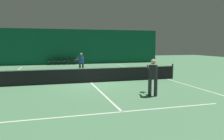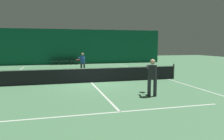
{
  "view_description": "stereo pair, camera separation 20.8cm",
  "coord_description": "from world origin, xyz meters",
  "px_view_note": "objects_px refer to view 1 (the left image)",
  "views": [
    {
      "loc": [
        -2.47,
        -13.75,
        2.46
      ],
      "look_at": [
        0.87,
        -1.99,
        1.01
      ],
      "focal_mm": 35.0,
      "sensor_mm": 36.0,
      "label": 1
    },
    {
      "loc": [
        -2.27,
        -13.81,
        2.46
      ],
      "look_at": [
        0.87,
        -1.99,
        1.01
      ],
      "focal_mm": 35.0,
      "sensor_mm": 36.0,
      "label": 2
    }
  ],
  "objects_px": {
    "courtside_chair_4": "(71,61)",
    "courtside_chair_0": "(51,61)",
    "tennis_net": "(91,75)",
    "player_far": "(81,61)",
    "player_near": "(153,75)",
    "courtside_chair_3": "(66,61)",
    "courtside_chair_1": "(56,61)",
    "courtside_chair_2": "(61,61)",
    "courtside_chair_5": "(75,60)"
  },
  "relations": [
    {
      "from": "player_near",
      "to": "courtside_chair_3",
      "type": "bearing_deg",
      "value": 25.11
    },
    {
      "from": "courtside_chair_0",
      "to": "courtside_chair_1",
      "type": "relative_size",
      "value": 1.0
    },
    {
      "from": "player_far",
      "to": "courtside_chair_2",
      "type": "xyz_separation_m",
      "value": [
        -1.34,
        8.2,
        -0.52
      ]
    },
    {
      "from": "courtside_chair_4",
      "to": "courtside_chair_0",
      "type": "bearing_deg",
      "value": -90.0
    },
    {
      "from": "tennis_net",
      "to": "courtside_chair_1",
      "type": "relative_size",
      "value": 14.29
    },
    {
      "from": "courtside_chair_3",
      "to": "courtside_chair_0",
      "type": "bearing_deg",
      "value": -90.0
    },
    {
      "from": "courtside_chair_1",
      "to": "courtside_chair_5",
      "type": "xyz_separation_m",
      "value": [
        2.35,
        0.0,
        0.0
      ]
    },
    {
      "from": "courtside_chair_2",
      "to": "tennis_net",
      "type": "bearing_deg",
      "value": 5.51
    },
    {
      "from": "player_near",
      "to": "courtside_chair_5",
      "type": "bearing_deg",
      "value": 21.34
    },
    {
      "from": "courtside_chair_2",
      "to": "courtside_chair_3",
      "type": "bearing_deg",
      "value": 90.0
    },
    {
      "from": "courtside_chair_0",
      "to": "courtside_chair_2",
      "type": "bearing_deg",
      "value": 90.0
    },
    {
      "from": "tennis_net",
      "to": "courtside_chair_3",
      "type": "xyz_separation_m",
      "value": [
        -0.68,
        13.11,
        -0.03
      ]
    },
    {
      "from": "courtside_chair_3",
      "to": "courtside_chair_1",
      "type": "bearing_deg",
      "value": -90.0
    },
    {
      "from": "courtside_chair_3",
      "to": "courtside_chair_5",
      "type": "distance_m",
      "value": 1.17
    },
    {
      "from": "tennis_net",
      "to": "courtside_chair_3",
      "type": "bearing_deg",
      "value": 92.96
    },
    {
      "from": "courtside_chair_5",
      "to": "courtside_chair_0",
      "type": "bearing_deg",
      "value": -90.0
    },
    {
      "from": "courtside_chair_1",
      "to": "courtside_chair_3",
      "type": "relative_size",
      "value": 1.0
    },
    {
      "from": "player_far",
      "to": "courtside_chair_3",
      "type": "xyz_separation_m",
      "value": [
        -0.75,
        8.2,
        -0.52
      ]
    },
    {
      "from": "courtside_chair_0",
      "to": "courtside_chair_3",
      "type": "bearing_deg",
      "value": 90.0
    },
    {
      "from": "tennis_net",
      "to": "courtside_chair_0",
      "type": "distance_m",
      "value": 13.33
    },
    {
      "from": "tennis_net",
      "to": "player_far",
      "type": "distance_m",
      "value": 4.93
    },
    {
      "from": "courtside_chair_1",
      "to": "player_near",
      "type": "bearing_deg",
      "value": 12.93
    },
    {
      "from": "player_far",
      "to": "courtside_chair_0",
      "type": "distance_m",
      "value": 8.59
    },
    {
      "from": "courtside_chair_1",
      "to": "courtside_chair_2",
      "type": "bearing_deg",
      "value": 90.0
    },
    {
      "from": "tennis_net",
      "to": "player_far",
      "type": "relative_size",
      "value": 6.95
    },
    {
      "from": "courtside_chair_1",
      "to": "courtside_chair_2",
      "type": "height_order",
      "value": "same"
    },
    {
      "from": "player_far",
      "to": "courtside_chair_1",
      "type": "distance_m",
      "value": 8.44
    },
    {
      "from": "courtside_chair_2",
      "to": "courtside_chair_4",
      "type": "xyz_separation_m",
      "value": [
        1.17,
        0.0,
        0.0
      ]
    },
    {
      "from": "player_far",
      "to": "courtside_chair_2",
      "type": "relative_size",
      "value": 2.05
    },
    {
      "from": "courtside_chair_1",
      "to": "courtside_chair_4",
      "type": "relative_size",
      "value": 1.0
    },
    {
      "from": "courtside_chair_3",
      "to": "courtside_chair_4",
      "type": "xyz_separation_m",
      "value": [
        0.59,
        0.0,
        0.0
      ]
    },
    {
      "from": "player_far",
      "to": "courtside_chair_0",
      "type": "height_order",
      "value": "player_far"
    },
    {
      "from": "tennis_net",
      "to": "courtside_chair_2",
      "type": "distance_m",
      "value": 13.17
    },
    {
      "from": "courtside_chair_2",
      "to": "courtside_chair_5",
      "type": "height_order",
      "value": "same"
    },
    {
      "from": "player_near",
      "to": "courtside_chair_0",
      "type": "relative_size",
      "value": 2.11
    },
    {
      "from": "courtside_chair_4",
      "to": "courtside_chair_1",
      "type": "bearing_deg",
      "value": -90.0
    },
    {
      "from": "courtside_chair_4",
      "to": "tennis_net",
      "type": "bearing_deg",
      "value": 0.4
    },
    {
      "from": "courtside_chair_1",
      "to": "courtside_chair_0",
      "type": "bearing_deg",
      "value": -90.0
    },
    {
      "from": "courtside_chair_2",
      "to": "courtside_chair_4",
      "type": "relative_size",
      "value": 1.0
    },
    {
      "from": "tennis_net",
      "to": "courtside_chair_5",
      "type": "relative_size",
      "value": 14.29
    },
    {
      "from": "player_near",
      "to": "courtside_chair_3",
      "type": "relative_size",
      "value": 2.11
    },
    {
      "from": "tennis_net",
      "to": "player_far",
      "type": "height_order",
      "value": "player_far"
    },
    {
      "from": "tennis_net",
      "to": "courtside_chair_3",
      "type": "height_order",
      "value": "tennis_net"
    },
    {
      "from": "player_near",
      "to": "courtside_chair_2",
      "type": "height_order",
      "value": "player_near"
    },
    {
      "from": "courtside_chair_0",
      "to": "courtside_chair_1",
      "type": "height_order",
      "value": "same"
    },
    {
      "from": "courtside_chair_0",
      "to": "courtside_chair_3",
      "type": "distance_m",
      "value": 1.76
    },
    {
      "from": "player_far",
      "to": "courtside_chair_4",
      "type": "distance_m",
      "value": 8.22
    },
    {
      "from": "courtside_chair_3",
      "to": "tennis_net",
      "type": "bearing_deg",
      "value": 2.96
    },
    {
      "from": "player_far",
      "to": "courtside_chair_2",
      "type": "height_order",
      "value": "player_far"
    },
    {
      "from": "player_near",
      "to": "courtside_chair_1",
      "type": "xyz_separation_m",
      "value": [
        -4.03,
        17.56,
        -0.55
      ]
    }
  ]
}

